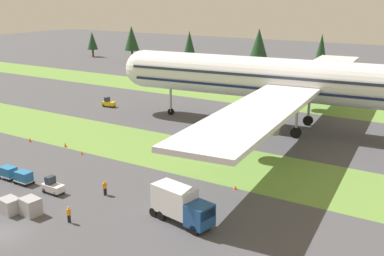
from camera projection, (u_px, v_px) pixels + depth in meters
ground_plane at (3, 234)px, 44.16m from camera, size 400.00×400.00×0.00m
grass_strip_near at (172, 152)px, 67.13m from camera, size 320.00×13.81×0.01m
grass_strip_far at (277, 101)px, 99.38m from camera, size 320.00×13.81×0.01m
airliner at (291, 80)px, 76.01m from camera, size 63.41×78.29×23.52m
baggage_tug at (53, 186)px, 52.99m from camera, size 2.61×1.32×1.97m
cargo_dolly_lead at (24, 177)px, 55.56m from camera, size 2.21×1.52×1.55m
cargo_dolly_second at (8, 172)px, 57.06m from camera, size 2.21×1.52×1.55m
catering_truck at (181, 204)px, 45.86m from camera, size 7.25×3.51×3.58m
pushback_tractor at (109, 103)px, 93.98m from camera, size 2.71×1.55×1.97m
ground_crew_marshaller at (69, 214)px, 46.04m from camera, size 0.56×0.36×1.74m
ground_crew_loader at (105, 187)px, 52.43m from camera, size 0.36×0.55×1.74m
uld_container_1 at (10, 206)px, 48.18m from camera, size 2.17×1.82×1.60m
uld_container_2 at (31, 206)px, 47.76m from camera, size 2.19×1.84×1.80m
taxiway_marker_0 at (65, 145)px, 69.22m from camera, size 0.44×0.44×0.68m
taxiway_marker_1 at (30, 140)px, 71.78m from camera, size 0.44×0.44×0.62m
taxiway_marker_2 at (82, 153)px, 65.97m from camera, size 0.44×0.44×0.48m
taxiway_marker_3 at (235, 187)px, 54.14m from camera, size 0.44×0.44×0.47m
distant_tree_line at (347, 52)px, 122.43m from camera, size 178.02×9.96×12.61m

